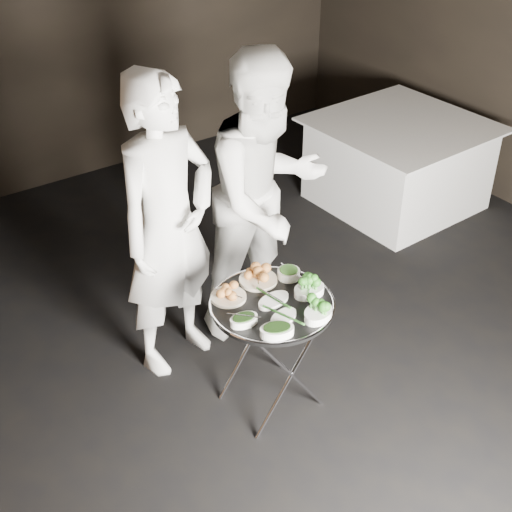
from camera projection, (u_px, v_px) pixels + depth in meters
floor at (297, 408)px, 4.21m from camera, size 6.00×7.00×0.05m
wall_back at (34, 13)px, 5.75m from camera, size 6.00×0.05×3.00m
tray_stand at (271, 349)px, 4.00m from camera, size 0.49×0.41×0.71m
serving_tray at (272, 304)px, 3.82m from camera, size 0.68×0.68×0.04m
potato_plate_a at (228, 294)px, 3.84m from camera, size 0.19×0.19×0.07m
potato_plate_b at (258, 276)px, 3.96m from camera, size 0.21×0.21×0.08m
greens_bowl at (289, 272)px, 4.00m from camera, size 0.13×0.13×0.07m
asparagus_plate_a at (273, 299)px, 3.81m from camera, size 0.22×0.14×0.04m
asparagus_plate_b at (283, 316)px, 3.70m from camera, size 0.21×0.15×0.04m
spinach_bowl_a at (244, 319)px, 3.66m from camera, size 0.16×0.12×0.06m
spinach_bowl_b at (277, 330)px, 3.58m from camera, size 0.21×0.17×0.07m
broccoli_bowl_a at (309, 289)px, 3.87m from camera, size 0.19×0.14×0.07m
broccoli_bowl_b at (318, 312)px, 3.69m from camera, size 0.21×0.18×0.07m
serving_utensils at (267, 289)px, 3.85m from camera, size 0.57×0.41×0.01m
waiter_left at (168, 229)px, 4.06m from camera, size 0.77×0.60×1.87m
waiter_right at (266, 196)px, 4.39m from camera, size 0.93×0.74×1.86m
dining_table at (398, 164)px, 6.01m from camera, size 1.28×1.28×0.73m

